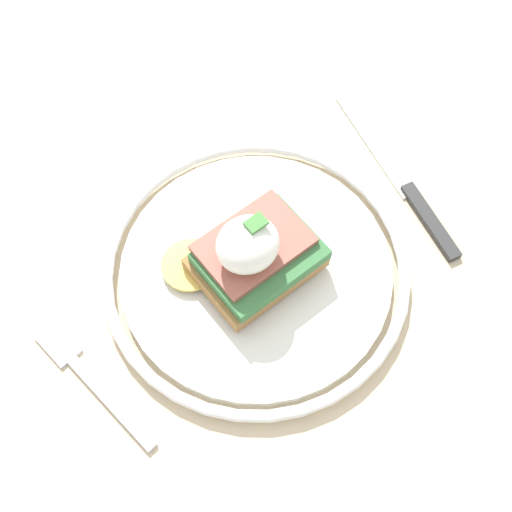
% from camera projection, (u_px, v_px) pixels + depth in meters
% --- Properties ---
extents(ground_plane, '(6.00, 6.00, 0.00)m').
position_uv_depth(ground_plane, '(268.00, 478.00, 1.27)').
color(ground_plane, '#B2ADA3').
extents(dining_table, '(1.07, 0.89, 0.76)m').
position_uv_depth(dining_table, '(279.00, 362.00, 0.69)').
color(dining_table, '#C6B28E').
rests_on(dining_table, ground_plane).
extents(plate, '(0.26, 0.26, 0.02)m').
position_uv_depth(plate, '(256.00, 270.00, 0.61)').
color(plate, silver).
rests_on(plate, dining_table).
extents(sandwich, '(0.12, 0.10, 0.08)m').
position_uv_depth(sandwich, '(254.00, 253.00, 0.58)').
color(sandwich, '#9E703D').
rests_on(sandwich, plate).
extents(fork, '(0.03, 0.14, 0.00)m').
position_uv_depth(fork, '(90.00, 380.00, 0.57)').
color(fork, silver).
rests_on(fork, dining_table).
extents(knife, '(0.06, 0.20, 0.01)m').
position_uv_depth(knife, '(405.00, 185.00, 0.65)').
color(knife, '#2D2D2D').
rests_on(knife, dining_table).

